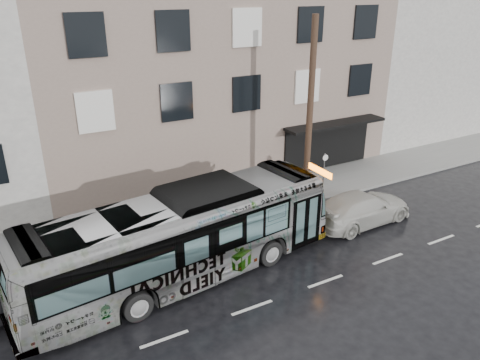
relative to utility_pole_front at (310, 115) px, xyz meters
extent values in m
plane|color=black|center=(-6.50, -3.30, -4.65)|extent=(120.00, 120.00, 0.00)
cube|color=gray|center=(-6.50, 1.60, -4.58)|extent=(90.00, 3.60, 0.15)
cube|color=gray|center=(-1.50, 9.40, 0.85)|extent=(20.00, 12.00, 11.00)
cube|color=beige|center=(17.50, 9.40, 1.35)|extent=(18.00, 12.00, 12.00)
cylinder|color=#442F22|center=(0.00, 0.00, 0.00)|extent=(0.30, 0.30, 9.00)
cylinder|color=slate|center=(1.10, 0.00, -3.30)|extent=(0.06, 0.06, 2.40)
imported|color=#B2B2B2|center=(-7.89, -2.95, -2.93)|extent=(12.58, 4.34, 3.43)
imported|color=#B3B2AA|center=(1.11, -2.84, -3.90)|extent=(5.27, 2.34, 1.50)
camera|label=1|loc=(-13.28, -17.11, 5.63)|focal=35.00mm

